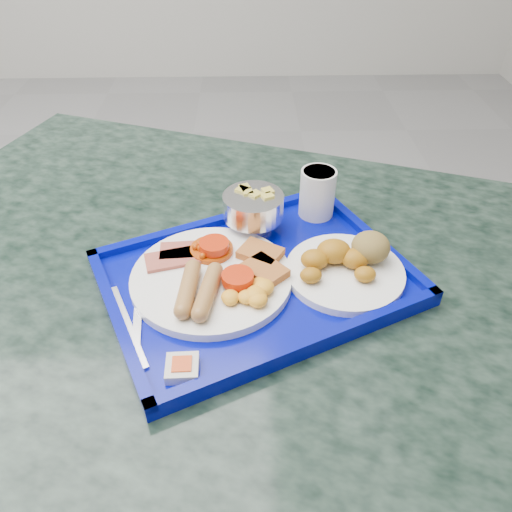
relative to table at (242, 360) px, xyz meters
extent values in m
cylinder|color=slate|center=(0.00, 0.00, -0.60)|extent=(0.62, 0.62, 0.03)
cylinder|color=slate|center=(0.00, 0.00, -0.21)|extent=(0.12, 0.12, 0.75)
cube|color=black|center=(0.00, 0.00, 0.19)|extent=(1.55, 1.29, 0.04)
cube|color=#030A99|center=(0.03, -0.02, 0.22)|extent=(0.54, 0.48, 0.01)
cube|color=#030A99|center=(-0.04, 0.12, 0.23)|extent=(0.41, 0.20, 0.01)
cube|color=#030A99|center=(0.09, -0.16, 0.23)|extent=(0.41, 0.20, 0.01)
cube|color=#030A99|center=(0.22, 0.07, 0.23)|extent=(0.15, 0.30, 0.01)
cube|color=#030A99|center=(-0.17, -0.11, 0.23)|extent=(0.15, 0.30, 0.01)
cylinder|color=white|center=(-0.04, -0.03, 0.23)|extent=(0.24, 0.24, 0.01)
cube|color=#BE584C|center=(-0.08, 0.02, 0.24)|extent=(0.09, 0.05, 0.01)
cube|color=#BE584C|center=(-0.10, 0.00, 0.24)|extent=(0.09, 0.06, 0.01)
cylinder|color=#BF4507|center=(-0.04, 0.02, 0.25)|extent=(0.07, 0.07, 0.01)
sphere|color=#BF4507|center=(-0.02, 0.02, 0.25)|extent=(0.01, 0.01, 0.01)
sphere|color=#BF4507|center=(-0.06, 0.02, 0.25)|extent=(0.01, 0.01, 0.01)
sphere|color=#BF4507|center=(-0.04, 0.05, 0.25)|extent=(0.01, 0.01, 0.01)
sphere|color=#BF4507|center=(-0.05, 0.04, 0.25)|extent=(0.01, 0.01, 0.01)
sphere|color=#BF4507|center=(-0.03, 0.03, 0.25)|extent=(0.01, 0.01, 0.01)
sphere|color=#BF4507|center=(-0.05, 0.04, 0.25)|extent=(0.01, 0.01, 0.01)
sphere|color=#BF4507|center=(-0.06, 0.03, 0.25)|extent=(0.01, 0.01, 0.01)
sphere|color=#BF4507|center=(-0.04, 0.05, 0.25)|extent=(0.01, 0.01, 0.01)
sphere|color=#BF4507|center=(-0.03, 0.01, 0.25)|extent=(0.01, 0.01, 0.01)
sphere|color=#BF4507|center=(-0.03, 0.01, 0.25)|extent=(0.01, 0.01, 0.01)
sphere|color=#BF4507|center=(-0.04, 0.03, 0.25)|extent=(0.01, 0.01, 0.01)
sphere|color=#BF4507|center=(-0.02, 0.03, 0.25)|extent=(0.01, 0.01, 0.01)
sphere|color=#BF4507|center=(-0.05, 0.01, 0.25)|extent=(0.01, 0.01, 0.01)
sphere|color=#BF4507|center=(-0.06, 0.00, 0.25)|extent=(0.01, 0.01, 0.01)
sphere|color=#BF4507|center=(-0.07, 0.02, 0.25)|extent=(0.01, 0.01, 0.01)
cube|color=#A75D29|center=(0.03, 0.01, 0.25)|extent=(0.08, 0.07, 0.01)
cube|color=#A75D29|center=(0.04, -0.03, 0.25)|extent=(0.08, 0.08, 0.01)
cylinder|color=brown|center=(-0.07, -0.08, 0.25)|extent=(0.03, 0.09, 0.02)
cylinder|color=brown|center=(-0.04, -0.08, 0.25)|extent=(0.04, 0.10, 0.02)
ellipsoid|color=#FFAB2A|center=(0.03, -0.08, 0.25)|extent=(0.03, 0.03, 0.02)
ellipsoid|color=#FFAB2A|center=(0.03, -0.06, 0.25)|extent=(0.02, 0.02, 0.02)
ellipsoid|color=#FFAB2A|center=(0.01, -0.09, 0.25)|extent=(0.03, 0.03, 0.02)
ellipsoid|color=#FFAB2A|center=(0.01, -0.07, 0.25)|extent=(0.02, 0.02, 0.01)
ellipsoid|color=#FFAB2A|center=(0.02, -0.09, 0.25)|extent=(0.03, 0.03, 0.02)
ellipsoid|color=#FFAB2A|center=(0.03, -0.10, 0.25)|extent=(0.03, 0.03, 0.02)
ellipsoid|color=#FFAB2A|center=(0.04, -0.07, 0.25)|extent=(0.03, 0.03, 0.02)
ellipsoid|color=#FFAB2A|center=(0.01, -0.09, 0.25)|extent=(0.02, 0.02, 0.01)
ellipsoid|color=#FFAB2A|center=(0.00, -0.05, 0.25)|extent=(0.02, 0.02, 0.02)
ellipsoid|color=#FFAB2A|center=(-0.01, -0.09, 0.25)|extent=(0.02, 0.02, 0.01)
ellipsoid|color=#FFAB2A|center=(0.02, -0.09, 0.25)|extent=(0.03, 0.03, 0.02)
ellipsoid|color=#FFAB2A|center=(-0.01, -0.09, 0.25)|extent=(0.03, 0.03, 0.02)
cylinder|color=#B41C04|center=(-0.04, 0.02, 0.26)|extent=(0.05, 0.05, 0.01)
cylinder|color=#B41C04|center=(0.00, -0.06, 0.26)|extent=(0.05, 0.05, 0.01)
cylinder|color=white|center=(0.16, -0.02, 0.23)|extent=(0.18, 0.18, 0.01)
ellipsoid|color=#A26713|center=(0.19, -0.05, 0.25)|extent=(0.03, 0.03, 0.02)
ellipsoid|color=#A26713|center=(0.18, -0.02, 0.26)|extent=(0.04, 0.04, 0.03)
ellipsoid|color=#A26713|center=(0.15, 0.00, 0.26)|extent=(0.05, 0.04, 0.04)
ellipsoid|color=#A26713|center=(0.11, -0.02, 0.26)|extent=(0.04, 0.04, 0.03)
ellipsoid|color=#A26713|center=(0.11, -0.05, 0.25)|extent=(0.03, 0.03, 0.02)
ellipsoid|color=olive|center=(0.20, 0.00, 0.26)|extent=(0.06, 0.06, 0.05)
cylinder|color=silver|center=(0.02, 0.10, 0.23)|extent=(0.06, 0.06, 0.01)
cylinder|color=silver|center=(0.02, 0.10, 0.25)|extent=(0.02, 0.02, 0.02)
cylinder|color=silver|center=(0.02, 0.10, 0.28)|extent=(0.10, 0.10, 0.04)
cube|color=#E9D658|center=(0.01, 0.12, 0.29)|extent=(0.02, 0.03, 0.01)
cube|color=#E9D658|center=(0.03, 0.10, 0.29)|extent=(0.03, 0.03, 0.01)
cube|color=#E9D658|center=(0.01, 0.13, 0.29)|extent=(0.02, 0.02, 0.01)
cube|color=#E9D658|center=(0.02, 0.11, 0.29)|extent=(0.02, 0.02, 0.01)
cube|color=#E9D658|center=(0.05, 0.10, 0.29)|extent=(0.02, 0.02, 0.01)
cube|color=#E9D658|center=(0.05, 0.11, 0.29)|extent=(0.02, 0.02, 0.01)
cylinder|color=white|center=(0.14, 0.15, 0.27)|extent=(0.06, 0.06, 0.09)
cylinder|color=orange|center=(0.14, 0.15, 0.31)|extent=(0.05, 0.05, 0.01)
cube|color=silver|center=(-0.14, -0.12, 0.23)|extent=(0.03, 0.14, 0.00)
ellipsoid|color=silver|center=(-0.13, -0.03, 0.23)|extent=(0.04, 0.05, 0.01)
cube|color=silver|center=(-0.15, -0.12, 0.23)|extent=(0.08, 0.16, 0.00)
cube|color=silver|center=(-0.07, -0.20, 0.24)|extent=(0.04, 0.04, 0.01)
cube|color=#F04B1A|center=(-0.07, -0.20, 0.24)|extent=(0.03, 0.03, 0.00)
camera|label=1|loc=(0.01, -0.60, 0.73)|focal=35.00mm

